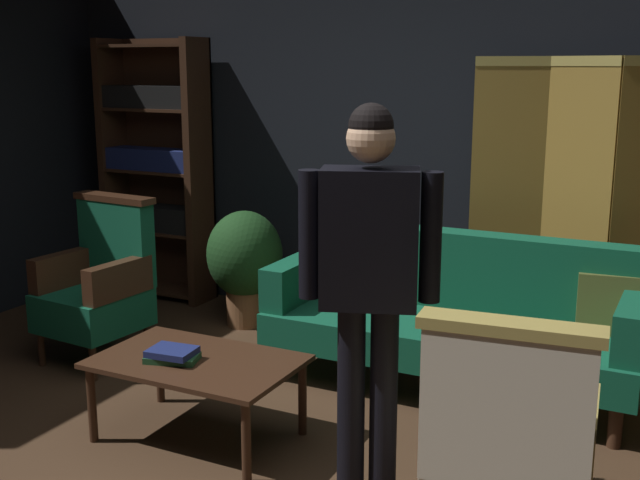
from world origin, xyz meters
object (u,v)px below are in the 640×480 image
folding_screen (612,210)px  book_green_cloth (172,358)px  velvet_couch (455,311)px  armchair_wing_left (100,284)px  coffee_table (197,368)px  potted_plant (245,260)px  standing_figure (369,268)px  book_navy_cloth (172,352)px  bookshelf (157,167)px  armchair_gilt_accent (509,455)px

folding_screen → book_green_cloth: bearing=-130.9°
velvet_couch → armchair_wing_left: (-2.15, -0.58, 0.04)m
book_green_cloth → coffee_table: bearing=37.7°
folding_screen → potted_plant: size_ratio=2.27×
folding_screen → velvet_couch: 1.17m
book_green_cloth → velvet_couch: bearing=51.6°
standing_figure → book_navy_cloth: bearing=178.2°
bookshelf → book_green_cloth: bearing=-51.0°
bookshelf → armchair_wing_left: bookshelf is taller
armchair_wing_left → book_navy_cloth: size_ratio=4.69×
velvet_couch → potted_plant: 1.73m
bookshelf → coffee_table: (1.76, -1.98, -0.68)m
bookshelf → armchair_wing_left: bearing=-67.3°
potted_plant → book_navy_cloth: size_ratio=3.77×
folding_screen → coffee_table: (-1.68, -1.97, -0.61)m
coffee_table → standing_figure: size_ratio=0.59×
armchair_gilt_accent → book_green_cloth: 1.78m
armchair_wing_left → book_green_cloth: bearing=-33.1°
armchair_gilt_accent → potted_plant: 3.15m
bookshelf → potted_plant: bearing=-18.5°
standing_figure → book_green_cloth: bearing=178.2°
bookshelf → standing_figure: bearing=-37.4°
bookshelf → standing_figure: (2.72, -2.08, -0.03)m
bookshelf → potted_plant: (1.02, -0.34, -0.57)m
book_navy_cloth → velvet_couch: bearing=51.6°
coffee_table → armchair_wing_left: bearing=151.6°
armchair_gilt_accent → book_green_cloth: bearing=168.6°
standing_figure → velvet_couch: bearing=90.9°
bookshelf → folding_screen: bearing=-0.1°
bookshelf → standing_figure: size_ratio=1.20×
folding_screen → armchair_gilt_accent: 2.45m
armchair_gilt_accent → book_navy_cloth: 1.78m
bookshelf → book_navy_cloth: bookshelf is taller
folding_screen → standing_figure: folding_screen is taller
bookshelf → armchair_wing_left: (0.55, -1.33, -0.57)m
velvet_couch → standing_figure: 1.46m
armchair_gilt_accent → book_green_cloth: size_ratio=4.11×
velvet_couch → book_green_cloth: bearing=-128.4°
armchair_gilt_accent → standing_figure: bearing=155.1°
bookshelf → book_green_cloth: 2.71m
velvet_couch → coffee_table: velvet_couch is taller
potted_plant → book_green_cloth: bearing=-69.4°
velvet_couch → potted_plant: velvet_couch is taller
book_navy_cloth → folding_screen: bearing=49.1°
potted_plant → book_green_cloth: 1.83m
velvet_couch → book_navy_cloth: size_ratio=9.56×
velvet_couch → standing_figure: size_ratio=1.25×
armchair_gilt_accent → book_navy_cloth: bearing=168.6°
coffee_table → armchair_gilt_accent: (1.65, -0.42, 0.12)m
folding_screen → armchair_wing_left: (-2.88, -1.32, -0.50)m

